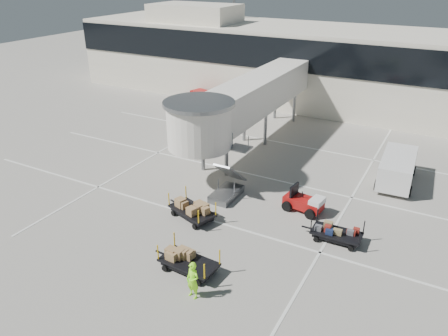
{
  "coord_description": "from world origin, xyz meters",
  "views": [
    {
      "loc": [
        10.77,
        -17.57,
        14.2
      ],
      "look_at": [
        -1.71,
        5.26,
        2.0
      ],
      "focal_mm": 35.0,
      "sensor_mm": 36.0,
      "label": 1
    }
  ],
  "objects": [
    {
      "name": "jet_bridge",
      "position": [
        -3.97,
        12.26,
        4.28
      ],
      "size": [
        5.7,
        20.4,
        6.03
      ],
      "color": "silver",
      "rests_on": "ground"
    },
    {
      "name": "ground_worker",
      "position": [
        1.82,
        -4.21,
        0.95
      ],
      "size": [
        0.77,
        0.58,
        1.91
      ],
      "primitive_type": "imported",
      "rotation": [
        0.0,
        0.0,
        -0.2
      ],
      "color": "#8DFD1A",
      "rests_on": "ground"
    },
    {
      "name": "terminal",
      "position": [
        -0.35,
        29.94,
        4.11
      ],
      "size": [
        64.0,
        12.11,
        15.2
      ],
      "color": "beige",
      "rests_on": "ground"
    },
    {
      "name": "box_cart_near",
      "position": [
        0.62,
        -2.8,
        0.56
      ],
      "size": [
        3.71,
        1.67,
        1.44
      ],
      "rotation": [
        0.0,
        0.0,
        -0.06
      ],
      "color": "black",
      "rests_on": "ground"
    },
    {
      "name": "baggage_tug",
      "position": [
        3.74,
        5.84,
        0.59
      ],
      "size": [
        2.6,
        1.86,
        1.61
      ],
      "rotation": [
        0.0,
        0.0,
        -0.14
      ],
      "color": "maroon",
      "rests_on": "ground"
    },
    {
      "name": "belt_loader",
      "position": [
        -13.45,
        22.64,
        0.71
      ],
      "size": [
        4.11,
        2.48,
        1.86
      ],
      "rotation": [
        0.0,
        0.0,
        -0.29
      ],
      "color": "maroon",
      "rests_on": "ground"
    },
    {
      "name": "box_cart_far",
      "position": [
        -1.88,
        1.69,
        0.57
      ],
      "size": [
        3.73,
        2.36,
        1.44
      ],
      "rotation": [
        0.0,
        0.0,
        -0.32
      ],
      "color": "black",
      "rests_on": "ground"
    },
    {
      "name": "minivan",
      "position": [
        8.14,
        12.9,
        1.21
      ],
      "size": [
        2.59,
        5.44,
        2.02
      ],
      "rotation": [
        0.0,
        0.0,
        0.05
      ],
      "color": "silver",
      "rests_on": "ground"
    },
    {
      "name": "ground",
      "position": [
        0.0,
        0.0,
        0.0
      ],
      "size": [
        140.0,
        140.0,
        0.0
      ],
      "primitive_type": "plane",
      "color": "#A09A8F",
      "rests_on": "ground"
    },
    {
      "name": "lane_markings",
      "position": [
        -0.67,
        9.33,
        0.01
      ],
      "size": [
        40.0,
        30.0,
        0.02
      ],
      "color": "silver",
      "rests_on": "ground"
    },
    {
      "name": "suitcase_cart",
      "position": [
        6.43,
        3.53,
        0.48
      ],
      "size": [
        3.42,
        1.45,
        1.34
      ],
      "rotation": [
        0.0,
        0.0,
        0.03
      ],
      "color": "black",
      "rests_on": "ground"
    }
  ]
}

